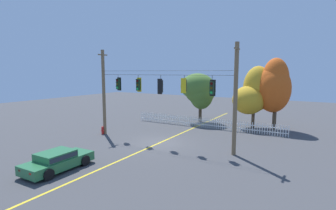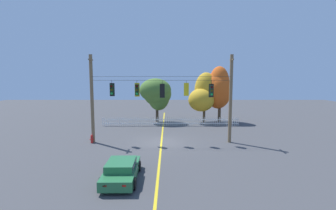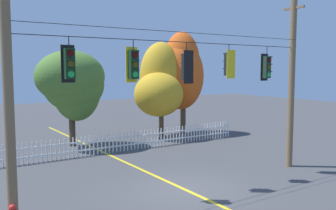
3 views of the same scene
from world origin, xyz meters
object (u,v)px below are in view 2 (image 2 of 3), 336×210
object	(u,v)px
traffic_signal_eastbound_side	(210,91)
fire_hydrant	(91,139)
traffic_signal_southbound_primary	(185,89)
autumn_oak_far_east	(217,88)
traffic_signal_northbound_secondary	(136,90)
traffic_signal_westbound_side	(161,91)
autumn_maple_mid	(203,95)
traffic_signal_northbound_primary	(111,90)
autumn_maple_near_fence	(156,93)
parked_car	(120,170)

from	to	relation	value
traffic_signal_eastbound_side	fire_hydrant	size ratio (longest dim) A/B	1.97
traffic_signal_southbound_primary	autumn_oak_far_east	distance (m)	11.25
autumn_oak_far_east	fire_hydrant	distance (m)	17.28
traffic_signal_northbound_secondary	traffic_signal_westbound_side	size ratio (longest dim) A/B	0.95
autumn_maple_mid	traffic_signal_eastbound_side	bearing A→B (deg)	-94.56
traffic_signal_westbound_side	traffic_signal_eastbound_side	size ratio (longest dim) A/B	1.02
traffic_signal_northbound_primary	autumn_maple_near_fence	size ratio (longest dim) A/B	0.25
traffic_signal_westbound_side	traffic_signal_southbound_primary	bearing A→B (deg)	0.02
traffic_signal_northbound_secondary	traffic_signal_westbound_side	distance (m)	2.22
traffic_signal_westbound_side	fire_hydrant	xyz separation A→B (m)	(-6.26, -0.24, -4.26)
traffic_signal_westbound_side	autumn_oak_far_east	size ratio (longest dim) A/B	0.21
traffic_signal_northbound_primary	traffic_signal_southbound_primary	bearing A→B (deg)	-0.16
traffic_signal_southbound_primary	traffic_signal_eastbound_side	distance (m)	2.22
autumn_maple_mid	fire_hydrant	world-z (taller)	autumn_maple_mid
traffic_signal_eastbound_side	parked_car	bearing A→B (deg)	-128.59
traffic_signal_northbound_secondary	autumn_maple_near_fence	world-z (taller)	autumn_maple_near_fence
traffic_signal_northbound_primary	traffic_signal_eastbound_side	xyz separation A→B (m)	(8.74, 0.00, -0.08)
autumn_oak_far_east	fire_hydrant	xyz separation A→B (m)	(-13.25, -10.36, -3.98)
traffic_signal_southbound_primary	autumn_oak_far_east	xyz separation A→B (m)	(4.89, 10.12, -0.40)
traffic_signal_westbound_side	parked_car	bearing A→B (deg)	-104.89
traffic_signal_westbound_side	traffic_signal_northbound_primary	bearing A→B (deg)	179.75
traffic_signal_westbound_side	autumn_maple_mid	xyz separation A→B (m)	(5.11, 9.94, -1.11)
autumn_oak_far_east	traffic_signal_westbound_side	bearing A→B (deg)	-124.65
autumn_maple_near_fence	parked_car	world-z (taller)	autumn_maple_near_fence
traffic_signal_northbound_primary	autumn_oak_far_east	size ratio (longest dim) A/B	0.20
traffic_signal_northbound_primary	traffic_signal_northbound_secondary	size ratio (longest dim) A/B	0.98
traffic_signal_northbound_primary	traffic_signal_southbound_primary	xyz separation A→B (m)	(6.52, -0.02, 0.03)
traffic_signal_southbound_primary	autumn_maple_mid	size ratio (longest dim) A/B	0.21
traffic_signal_eastbound_side	autumn_oak_far_east	bearing A→B (deg)	75.14
autumn_maple_mid	traffic_signal_northbound_secondary	bearing A→B (deg)	-126.45
traffic_signal_southbound_primary	autumn_maple_mid	distance (m)	10.45
traffic_signal_northbound_secondary	parked_car	xyz separation A→B (m)	(0.07, -8.10, -4.10)
traffic_signal_northbound_secondary	traffic_signal_eastbound_side	bearing A→B (deg)	-0.00
traffic_signal_northbound_primary	traffic_signal_southbound_primary	world-z (taller)	same
traffic_signal_southbound_primary	autumn_maple_near_fence	size ratio (longest dim) A/B	0.24
traffic_signal_northbound_primary	autumn_oak_far_east	xyz separation A→B (m)	(11.42, 10.10, -0.37)
traffic_signal_southbound_primary	traffic_signal_northbound_secondary	bearing A→B (deg)	179.75
traffic_signal_northbound_secondary	fire_hydrant	world-z (taller)	traffic_signal_northbound_secondary
traffic_signal_eastbound_side	autumn_maple_mid	xyz separation A→B (m)	(0.79, 9.92, -1.11)
traffic_signal_northbound_secondary	autumn_maple_mid	bearing A→B (deg)	53.55
autumn_maple_near_fence	traffic_signal_eastbound_side	bearing A→B (deg)	-61.96
autumn_maple_mid	traffic_signal_southbound_primary	bearing A→B (deg)	-106.83
traffic_signal_northbound_primary	fire_hydrant	xyz separation A→B (m)	(-1.84, -0.26, -4.35)
autumn_maple_mid	autumn_oak_far_east	world-z (taller)	autumn_oak_far_east
traffic_signal_northbound_primary	traffic_signal_eastbound_side	bearing A→B (deg)	0.00
autumn_maple_near_fence	fire_hydrant	world-z (taller)	autumn_maple_near_fence
traffic_signal_northbound_secondary	autumn_maple_mid	world-z (taller)	autumn_maple_mid
autumn_maple_near_fence	parked_car	distance (m)	18.22
traffic_signal_northbound_secondary	traffic_signal_southbound_primary	bearing A→B (deg)	-0.25
traffic_signal_northbound_primary	autumn_oak_far_east	world-z (taller)	autumn_oak_far_east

